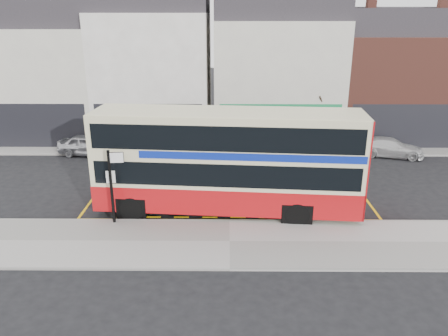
{
  "coord_description": "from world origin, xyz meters",
  "views": [
    {
      "loc": [
        -0.11,
        -18.17,
        8.96
      ],
      "look_at": [
        -0.26,
        2.0,
        1.81
      ],
      "focal_mm": 35.0,
      "sensor_mm": 36.0,
      "label": 1
    }
  ],
  "objects_px": {
    "double_decker_bus": "(228,161)",
    "car_white": "(390,147)",
    "car_grey": "(193,146)",
    "street_tree_right": "(320,101)",
    "car_silver": "(89,145)",
    "bus_stop_post": "(112,180)"
  },
  "relations": [
    {
      "from": "car_grey",
      "to": "street_tree_right",
      "type": "xyz_separation_m",
      "value": [
        8.65,
        2.24,
        2.57
      ]
    },
    {
      "from": "double_decker_bus",
      "to": "car_silver",
      "type": "relative_size",
      "value": 3.04
    },
    {
      "from": "bus_stop_post",
      "to": "car_silver",
      "type": "relative_size",
      "value": 0.82
    },
    {
      "from": "double_decker_bus",
      "to": "car_silver",
      "type": "xyz_separation_m",
      "value": [
        -9.27,
        8.73,
        -1.86
      ]
    },
    {
      "from": "car_white",
      "to": "street_tree_right",
      "type": "bearing_deg",
      "value": 78.26
    },
    {
      "from": "car_grey",
      "to": "street_tree_right",
      "type": "relative_size",
      "value": 0.88
    },
    {
      "from": "car_silver",
      "to": "double_decker_bus",
      "type": "bearing_deg",
      "value": -123.43
    },
    {
      "from": "double_decker_bus",
      "to": "car_silver",
      "type": "bearing_deg",
      "value": 141.39
    },
    {
      "from": "car_grey",
      "to": "double_decker_bus",
      "type": "bearing_deg",
      "value": 175.23
    },
    {
      "from": "car_silver",
      "to": "car_white",
      "type": "bearing_deg",
      "value": -80.43
    },
    {
      "from": "car_silver",
      "to": "car_grey",
      "type": "distance_m",
      "value": 6.95
    },
    {
      "from": "double_decker_bus",
      "to": "bus_stop_post",
      "type": "xyz_separation_m",
      "value": [
        -5.03,
        -1.48,
        -0.42
      ]
    },
    {
      "from": "bus_stop_post",
      "to": "car_silver",
      "type": "height_order",
      "value": "bus_stop_post"
    },
    {
      "from": "bus_stop_post",
      "to": "street_tree_right",
      "type": "xyz_separation_m",
      "value": [
        11.36,
        12.3,
        1.13
      ]
    },
    {
      "from": "car_silver",
      "to": "street_tree_right",
      "type": "bearing_deg",
      "value": -72.53
    },
    {
      "from": "double_decker_bus",
      "to": "bus_stop_post",
      "type": "height_order",
      "value": "double_decker_bus"
    },
    {
      "from": "car_white",
      "to": "street_tree_right",
      "type": "distance_m",
      "value": 5.58
    },
    {
      "from": "double_decker_bus",
      "to": "car_white",
      "type": "relative_size",
      "value": 2.92
    },
    {
      "from": "double_decker_bus",
      "to": "car_grey",
      "type": "height_order",
      "value": "double_decker_bus"
    },
    {
      "from": "double_decker_bus",
      "to": "street_tree_right",
      "type": "distance_m",
      "value": 12.55
    },
    {
      "from": "double_decker_bus",
      "to": "car_silver",
      "type": "height_order",
      "value": "double_decker_bus"
    },
    {
      "from": "car_silver",
      "to": "street_tree_right",
      "type": "height_order",
      "value": "street_tree_right"
    }
  ]
}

